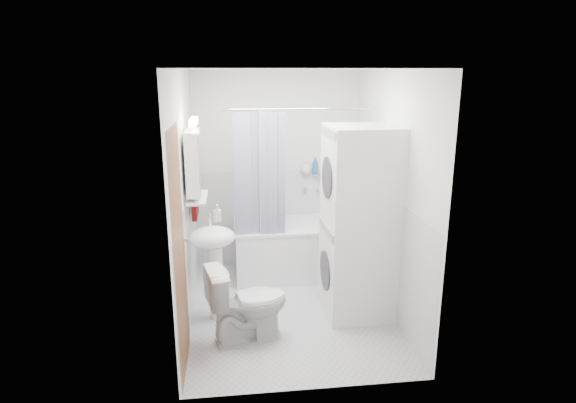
{
  "coord_description": "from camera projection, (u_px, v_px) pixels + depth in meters",
  "views": [
    {
      "loc": [
        -0.57,
        -4.47,
        2.38
      ],
      "look_at": [
        -0.0,
        0.15,
        1.12
      ],
      "focal_mm": 30.0,
      "sensor_mm": 36.0,
      "label": 1
    }
  ],
  "objects": [
    {
      "name": "floor",
      "position": [
        290.0,
        310.0,
        4.97
      ],
      "size": [
        2.6,
        2.6,
        0.0
      ],
      "primitive_type": "plane",
      "color": "silver",
      "rests_on": "ground"
    },
    {
      "name": "curtain_rod",
      "position": [
        311.0,
        109.0,
        5.04
      ],
      "size": [
        1.86,
        0.02,
        0.02
      ],
      "primitive_type": "cylinder",
      "rotation": [
        0.0,
        1.57,
        0.0
      ],
      "color": "silver",
      "rests_on": "room_walls"
    },
    {
      "name": "room_walls",
      "position": [
        290.0,
        168.0,
        4.58
      ],
      "size": [
        2.6,
        2.6,
        2.6
      ],
      "color": "white",
      "rests_on": "ground"
    },
    {
      "name": "soap_pump",
      "position": [
        217.0,
        217.0,
        4.88
      ],
      "size": [
        0.08,
        0.17,
        0.08
      ],
      "primitive_type": "imported",
      "color": "gray",
      "rests_on": "sink"
    },
    {
      "name": "wainscot",
      "position": [
        286.0,
        245.0,
        5.09
      ],
      "size": [
        1.98,
        2.58,
        2.58
      ],
      "color": "white",
      "rests_on": "ground"
    },
    {
      "name": "medicine_cabinet",
      "position": [
        194.0,
        160.0,
        4.55
      ],
      "size": [
        0.13,
        0.5,
        0.71
      ],
      "color": "white",
      "rests_on": "room_walls"
    },
    {
      "name": "bathtub",
      "position": [
        305.0,
        245.0,
        5.79
      ],
      "size": [
        1.68,
        0.79,
        0.64
      ],
      "color": "white",
      "rests_on": "ground"
    },
    {
      "name": "towel",
      "position": [
        194.0,
        175.0,
        4.9
      ],
      "size": [
        0.07,
        0.36,
        0.87
      ],
      "color": "#62120E",
      "rests_on": "room_walls"
    },
    {
      "name": "shelf_cup",
      "position": [
        198.0,
        188.0,
        4.74
      ],
      "size": [
        0.1,
        0.09,
        0.1
      ],
      "primitive_type": "imported",
      "color": "gray",
      "rests_on": "shelf"
    },
    {
      "name": "shower_curtain",
      "position": [
        260.0,
        180.0,
        5.17
      ],
      "size": [
        0.55,
        0.02,
        1.45
      ],
      "color": "#141848",
      "rests_on": "curtain_rod"
    },
    {
      "name": "tub_spout",
      "position": [
        317.0,
        190.0,
        5.97
      ],
      "size": [
        0.04,
        0.12,
        0.04
      ],
      "primitive_type": "cylinder",
      "rotation": [
        1.57,
        0.0,
        0.0
      ],
      "color": "silver",
      "rests_on": "room_walls"
    },
    {
      "name": "door",
      "position": [
        187.0,
        240.0,
        4.07
      ],
      "size": [
        0.05,
        2.0,
        2.0
      ],
      "color": "brown",
      "rests_on": "ground"
    },
    {
      "name": "toilet",
      "position": [
        247.0,
        303.0,
        4.34
      ],
      "size": [
        0.8,
        0.56,
        0.71
      ],
      "primitive_type": "imported",
      "rotation": [
        0.0,
        0.0,
        1.8
      ],
      "color": "white",
      "rests_on": "ground"
    },
    {
      "name": "shampoo_a",
      "position": [
        306.0,
        169.0,
        5.88
      ],
      "size": [
        0.13,
        0.17,
        0.13
      ],
      "primitive_type": "imported",
      "color": "gray",
      "rests_on": "shower_caddy"
    },
    {
      "name": "washer_dryer",
      "position": [
        360.0,
        223.0,
        4.7
      ],
      "size": [
        0.69,
        0.68,
        1.89
      ],
      "rotation": [
        0.0,
        0.0,
        0.02
      ],
      "color": "white",
      "rests_on": "ground"
    },
    {
      "name": "shelf",
      "position": [
        197.0,
        198.0,
        4.65
      ],
      "size": [
        0.18,
        0.54,
        0.02
      ],
      "primitive_type": "cube",
      "color": "silver",
      "rests_on": "room_walls"
    },
    {
      "name": "sink",
      "position": [
        213.0,
        251.0,
        4.63
      ],
      "size": [
        0.44,
        0.37,
        1.04
      ],
      "color": "white",
      "rests_on": "ground"
    },
    {
      "name": "shower_caddy",
      "position": [
        321.0,
        175.0,
        5.92
      ],
      "size": [
        0.22,
        0.06,
        0.02
      ],
      "primitive_type": "cube",
      "color": "silver",
      "rests_on": "room_walls"
    },
    {
      "name": "shampoo_b",
      "position": [
        315.0,
        171.0,
        5.9
      ],
      "size": [
        0.08,
        0.21,
        0.08
      ],
      "primitive_type": "imported",
      "color": "#285DA0",
      "rests_on": "shower_caddy"
    },
    {
      "name": "shelf_bottle",
      "position": [
        196.0,
        197.0,
        4.49
      ],
      "size": [
        0.07,
        0.18,
        0.07
      ],
      "primitive_type": "imported",
      "color": "gray",
      "rests_on": "shelf"
    }
  ]
}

